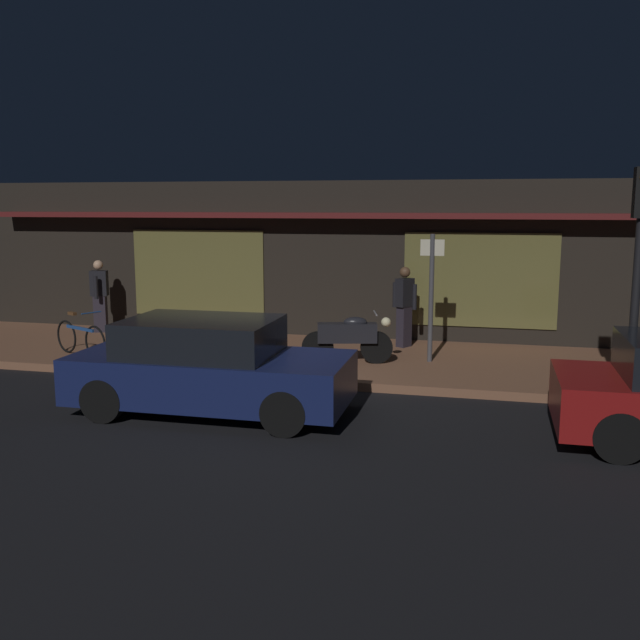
# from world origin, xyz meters

# --- Properties ---
(ground_plane) EXTENTS (60.00, 60.00, 0.00)m
(ground_plane) POSITION_xyz_m (0.00, 0.00, 0.00)
(ground_plane) COLOR black
(sidewalk_slab) EXTENTS (18.00, 4.00, 0.15)m
(sidewalk_slab) POSITION_xyz_m (0.00, 3.00, 0.07)
(sidewalk_slab) COLOR brown
(sidewalk_slab) RESTS_ON ground_plane
(storefront_building) EXTENTS (18.00, 3.30, 3.60)m
(storefront_building) POSITION_xyz_m (0.00, 6.39, 1.80)
(storefront_building) COLOR black
(storefront_building) RESTS_ON ground_plane
(motorcycle) EXTENTS (1.68, 0.67, 0.97)m
(motorcycle) POSITION_xyz_m (0.90, 2.41, 0.65)
(motorcycle) COLOR black
(motorcycle) RESTS_ON sidewalk_slab
(bicycle_parked) EXTENTS (1.51, 0.76, 0.91)m
(bicycle_parked) POSITION_xyz_m (-4.33, 1.79, 0.51)
(bicycle_parked) COLOR black
(bicycle_parked) RESTS_ON sidewalk_slab
(person_photographer) EXTENTS (0.42, 0.61, 1.67)m
(person_photographer) POSITION_xyz_m (-5.36, 4.27, 1.03)
(person_photographer) COLOR #28232D
(person_photographer) RESTS_ON sidewalk_slab
(person_bystander) EXTENTS (0.57, 0.44, 1.67)m
(person_bystander) POSITION_xyz_m (1.71, 4.21, 1.03)
(person_bystander) COLOR #28232D
(person_bystander) RESTS_ON sidewalk_slab
(sign_post) EXTENTS (0.44, 0.09, 2.40)m
(sign_post) POSITION_xyz_m (2.36, 2.93, 1.51)
(sign_post) COLOR #47474C
(sign_post) RESTS_ON sidewalk_slab
(traffic_light_pole) EXTENTS (0.24, 0.33, 3.60)m
(traffic_light_pole) POSITION_xyz_m (5.43, 0.42, 2.48)
(traffic_light_pole) COLOR black
(traffic_light_pole) RESTS_ON ground_plane
(parked_car_near) EXTENTS (4.11, 1.80, 1.42)m
(parked_car_near) POSITION_xyz_m (-0.61, -0.71, 0.70)
(parked_car_near) COLOR black
(parked_car_near) RESTS_ON ground_plane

